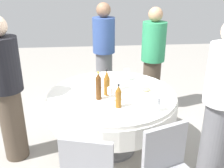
# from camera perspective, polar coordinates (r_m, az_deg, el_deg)

# --- Properties ---
(ground_plane) EXTENTS (10.00, 10.00, 0.00)m
(ground_plane) POSITION_cam_1_polar(r_m,az_deg,el_deg) (3.24, 0.00, -13.97)
(ground_plane) COLOR gray
(dining_table) EXTENTS (1.44, 1.44, 0.74)m
(dining_table) POSITION_cam_1_polar(r_m,az_deg,el_deg) (2.93, 0.00, -4.60)
(dining_table) COLOR white
(dining_table) RESTS_ON ground_plane
(bottle_brown_left) EXTENTS (0.06, 0.06, 0.30)m
(bottle_brown_left) POSITION_cam_1_polar(r_m,az_deg,el_deg) (2.67, -3.01, -0.57)
(bottle_brown_left) COLOR #593314
(bottle_brown_left) RESTS_ON dining_table
(bottle_amber_inner) EXTENTS (0.06, 0.06, 0.24)m
(bottle_amber_inner) POSITION_cam_1_polar(r_m,az_deg,el_deg) (2.51, 1.44, -2.83)
(bottle_amber_inner) COLOR #8C5619
(bottle_amber_inner) RESTS_ON dining_table
(bottle_amber_outer) EXTENTS (0.07, 0.07, 0.29)m
(bottle_amber_outer) POSITION_cam_1_polar(r_m,az_deg,el_deg) (2.77, -1.15, 0.15)
(bottle_amber_outer) COLOR #8C5619
(bottle_amber_outer) RESTS_ON dining_table
(wine_glass_near) EXTENTS (0.06, 0.06, 0.15)m
(wine_glass_near) POSITION_cam_1_polar(r_m,az_deg,el_deg) (2.48, 9.97, -3.86)
(wine_glass_near) COLOR white
(wine_glass_near) RESTS_ON dining_table
(wine_glass_east) EXTENTS (0.07, 0.07, 0.14)m
(wine_glass_east) POSITION_cam_1_polar(r_m,az_deg,el_deg) (3.18, 3.30, 2.56)
(wine_glass_east) COLOR white
(wine_glass_east) RESTS_ON dining_table
(wine_glass_north) EXTENTS (0.06, 0.06, 0.16)m
(wine_glass_north) POSITION_cam_1_polar(r_m,az_deg,el_deg) (2.63, -0.40, -1.69)
(wine_glass_north) COLOR white
(wine_glass_north) RESTS_ON dining_table
(wine_glass_far) EXTENTS (0.07, 0.07, 0.16)m
(wine_glass_far) POSITION_cam_1_polar(r_m,az_deg,el_deg) (2.91, 1.33, 0.95)
(wine_glass_far) COLOR white
(wine_glass_far) RESTS_ON dining_table
(plate_right) EXTENTS (0.20, 0.20, 0.02)m
(plate_right) POSITION_cam_1_polar(r_m,az_deg,el_deg) (2.46, -3.36, -6.15)
(plate_right) COLOR white
(plate_right) RESTS_ON dining_table
(plate_rear) EXTENTS (0.26, 0.26, 0.04)m
(plate_rear) POSITION_cam_1_polar(r_m,az_deg,el_deg) (2.92, 7.47, -1.40)
(plate_rear) COLOR white
(plate_rear) RESTS_ON dining_table
(plate_south) EXTENTS (0.26, 0.26, 0.02)m
(plate_south) POSITION_cam_1_polar(r_m,az_deg,el_deg) (3.04, -4.30, -0.32)
(plate_south) COLOR white
(plate_south) RESTS_ON dining_table
(spoon_inner) EXTENTS (0.05, 0.18, 0.00)m
(spoon_inner) POSITION_cam_1_polar(r_m,az_deg,el_deg) (2.58, 5.90, -4.90)
(spoon_inner) COLOR silver
(spoon_inner) RESTS_ON dining_table
(folded_napkin) EXTENTS (0.21, 0.21, 0.02)m
(folded_napkin) POSITION_cam_1_polar(r_m,az_deg,el_deg) (2.64, -10.45, -4.36)
(folded_napkin) COLOR white
(folded_napkin) RESTS_ON dining_table
(person_left) EXTENTS (0.34, 0.34, 1.59)m
(person_left) POSITION_cam_1_polar(r_m,az_deg,el_deg) (4.05, -1.78, 6.89)
(person_left) COLOR slate
(person_left) RESTS_ON ground_plane
(person_inner) EXTENTS (0.34, 0.34, 1.62)m
(person_inner) POSITION_cam_1_polar(r_m,az_deg,el_deg) (2.58, 22.94, -4.11)
(person_inner) COLOR slate
(person_inner) RESTS_ON ground_plane
(person_outer) EXTENTS (0.34, 0.34, 1.56)m
(person_outer) POSITION_cam_1_polar(r_m,az_deg,el_deg) (3.82, 8.99, 5.33)
(person_outer) COLOR #4C3F33
(person_outer) RESTS_ON ground_plane
(person_near) EXTENTS (0.34, 0.34, 1.60)m
(person_near) POSITION_cam_1_polar(r_m,az_deg,el_deg) (2.91, -22.18, -1.21)
(person_near) COLOR #4C3F33
(person_near) RESTS_ON ground_plane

